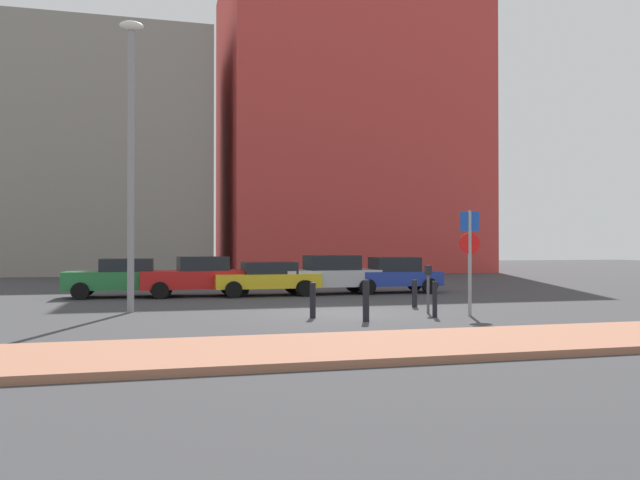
# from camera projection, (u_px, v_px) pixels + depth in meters

# --- Properties ---
(ground_plane) EXTENTS (120.00, 120.00, 0.00)m
(ground_plane) POSITION_uv_depth(u_px,v_px,m) (344.00, 314.00, 17.96)
(ground_plane) COLOR #38383A
(sidewalk_brick) EXTENTS (40.00, 3.17, 0.14)m
(sidewalk_brick) POSITION_uv_depth(u_px,v_px,m) (435.00, 344.00, 11.93)
(sidewalk_brick) COLOR #9E664C
(sidewalk_brick) RESTS_ON ground
(parked_car_green) EXTENTS (4.36, 2.03, 1.49)m
(parked_car_green) POSITION_uv_depth(u_px,v_px,m) (125.00, 277.00, 23.77)
(parked_car_green) COLOR #237238
(parked_car_green) RESTS_ON ground
(parked_car_red) EXTENTS (4.55, 2.14, 1.56)m
(parked_car_red) POSITION_uv_depth(u_px,v_px,m) (199.00, 276.00, 24.19)
(parked_car_red) COLOR red
(parked_car_red) RESTS_ON ground
(parked_car_yellow) EXTENTS (4.17, 1.98, 1.34)m
(parked_car_yellow) POSITION_uv_depth(u_px,v_px,m) (267.00, 278.00, 24.52)
(parked_car_yellow) COLOR gold
(parked_car_yellow) RESTS_ON ground
(parked_car_silver) EXTENTS (4.07, 2.09, 1.59)m
(parked_car_silver) POSITION_uv_depth(u_px,v_px,m) (330.00, 274.00, 25.34)
(parked_car_silver) COLOR #B7BABF
(parked_car_silver) RESTS_ON ground
(parked_car_blue) EXTENTS (4.05, 2.04, 1.50)m
(parked_car_blue) POSITION_uv_depth(u_px,v_px,m) (392.00, 275.00, 26.05)
(parked_car_blue) COLOR #1E389E
(parked_car_blue) RESTS_ON ground
(parking_sign_post) EXTENTS (0.60, 0.10, 2.97)m
(parking_sign_post) POSITION_uv_depth(u_px,v_px,m) (470.00, 249.00, 17.42)
(parking_sign_post) COLOR gray
(parking_sign_post) RESTS_ON ground
(parking_meter) EXTENTS (0.18, 0.14, 1.40)m
(parking_meter) POSITION_uv_depth(u_px,v_px,m) (428.00, 282.00, 18.06)
(parking_meter) COLOR #4C4C51
(parking_meter) RESTS_ON ground
(street_lamp) EXTENTS (0.70, 0.36, 8.67)m
(street_lamp) POSITION_uv_depth(u_px,v_px,m) (131.00, 145.00, 18.32)
(street_lamp) COLOR gray
(street_lamp) RESTS_ON ground
(traffic_bollard_near) EXTENTS (0.13, 0.13, 1.00)m
(traffic_bollard_near) POSITION_uv_depth(u_px,v_px,m) (435.00, 299.00, 17.00)
(traffic_bollard_near) COLOR black
(traffic_bollard_near) RESTS_ON ground
(traffic_bollard_mid) EXTENTS (0.17, 0.17, 0.88)m
(traffic_bollard_mid) POSITION_uv_depth(u_px,v_px,m) (415.00, 294.00, 19.83)
(traffic_bollard_mid) COLOR black
(traffic_bollard_mid) RESTS_ON ground
(traffic_bollard_far) EXTENTS (0.17, 0.17, 1.08)m
(traffic_bollard_far) POSITION_uv_depth(u_px,v_px,m) (366.00, 301.00, 16.04)
(traffic_bollard_far) COLOR black
(traffic_bollard_far) RESTS_ON ground
(traffic_bollard_edge) EXTENTS (0.16, 0.16, 0.96)m
(traffic_bollard_edge) POSITION_uv_depth(u_px,v_px,m) (313.00, 300.00, 16.85)
(traffic_bollard_edge) COLOR black
(traffic_bollard_edge) RESTS_ON ground
(building_colorful_midrise) EXTENTS (19.45, 16.64, 24.36)m
(building_colorful_midrise) POSITION_uv_depth(u_px,v_px,m) (342.00, 124.00, 51.59)
(building_colorful_midrise) COLOR #BF3833
(building_colorful_midrise) RESTS_ON ground
(building_under_construction) EXTENTS (15.13, 10.80, 17.11)m
(building_under_construction) POSITION_uv_depth(u_px,v_px,m) (104.00, 157.00, 45.35)
(building_under_construction) COLOR gray
(building_under_construction) RESTS_ON ground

